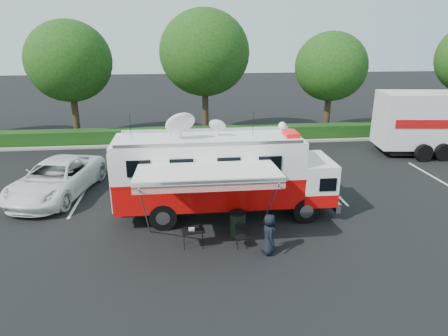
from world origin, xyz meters
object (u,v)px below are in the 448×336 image
(command_truck, at_px, (223,173))
(trash_bin, at_px, (238,224))
(white_suv, at_px, (58,195))
(folding_table, at_px, (193,231))

(command_truck, relative_size, trash_bin, 9.42)
(command_truck, relative_size, white_suv, 1.51)
(white_suv, distance_m, folding_table, 8.29)
(white_suv, bearing_deg, folding_table, -28.83)
(folding_table, relative_size, trash_bin, 0.93)
(white_suv, bearing_deg, command_truck, -8.57)
(white_suv, height_order, folding_table, white_suv)
(command_truck, xyz_separation_m, white_suv, (-7.54, 2.93, -1.84))
(white_suv, distance_m, trash_bin, 9.23)
(folding_table, height_order, trash_bin, trash_bin)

